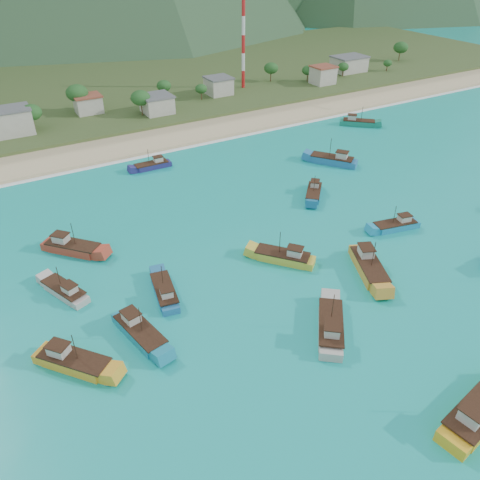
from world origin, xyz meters
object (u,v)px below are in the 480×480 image
boat_23 (165,292)px  boat_17 (333,160)px  boat_20 (314,193)px  boat_11 (395,226)px  radio_tower (243,35)px  boat_19 (369,267)px  boat_14 (72,248)px  boat_28 (358,123)px  boat_9 (152,166)px  boat_29 (330,328)px  boat_27 (74,362)px  boat_4 (140,332)px  boat_15 (284,257)px  boat_12 (479,413)px  boat_2 (65,291)px

boat_23 → boat_17: bearing=35.7°
boat_20 → boat_11: bearing=148.4°
radio_tower → boat_19: 113.52m
boat_20 → boat_14: bearing=37.4°
boat_28 → boat_9: bearing=-49.4°
radio_tower → boat_29: 126.59m
boat_9 → boat_23: size_ratio=0.92×
boat_28 → boat_20: bearing=-10.9°
boat_19 → boat_27: size_ratio=1.18×
boat_4 → boat_9: size_ratio=1.22×
boat_11 → boat_20: size_ratio=1.10×
boat_20 → boat_27: 62.36m
boat_14 → boat_28: 94.82m
boat_15 → boat_29: size_ratio=0.93×
radio_tower → boat_4: size_ratio=3.18×
boat_14 → boat_12: bearing=76.5°
boat_2 → boat_29: bearing=-64.1°
boat_9 → boat_28: bearing=-90.6°
radio_tower → boat_28: 53.56m
boat_17 → boat_19: boat_19 is taller
boat_20 → boat_23: (-41.75, -15.45, 0.02)m
boat_19 → boat_20: bearing=-84.2°
boat_12 → boat_23: 46.49m
boat_15 → boat_27: bearing=148.7°
boat_15 → boat_23: bearing=135.5°
boat_28 → boat_15: bearing=-9.6°
boat_15 → boat_19: size_ratio=0.82×
boat_9 → boat_28: boat_28 is taller
boat_19 → boat_14: bearing=-12.4°
boat_19 → boat_20: (9.01, 27.01, -0.26)m
boat_19 → boat_20: 28.47m
boat_4 → boat_17: boat_17 is taller
boat_15 → boat_23: size_ratio=1.01×
boat_23 → boat_9: bearing=81.4°
boat_2 → boat_17: (70.45, 18.67, 0.25)m
boat_23 → boat_27: bearing=-144.5°
radio_tower → boat_23: 118.66m
boat_19 → boat_27: (-48.92, 3.93, -0.11)m
radio_tower → boat_27: (-85.92, -101.76, -18.74)m
boat_29 → boat_19: bearing=67.1°
boat_14 → boat_23: boat_14 is taller
boat_27 → boat_29: 36.00m
boat_4 → boat_14: (-3.19, 26.84, 0.03)m
boat_4 → boat_28: 102.45m
boat_14 → boat_20: bearing=132.3°
radio_tower → boat_11: (-22.56, -97.82, -18.90)m
boat_11 → boat_20: bearing=27.6°
boat_12 → boat_28: size_ratio=1.37×
boat_17 → boat_29: bearing=-166.4°
boat_2 → boat_4: 16.71m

